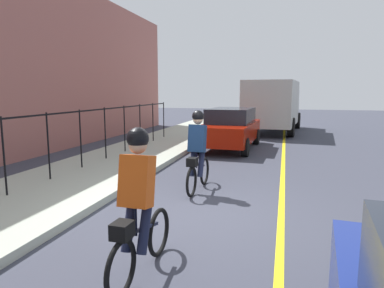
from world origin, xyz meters
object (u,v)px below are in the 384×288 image
parked_sedan_rear (230,128)px  box_truck_background (274,104)px  cyclist_lead (197,152)px  cyclist_follow (138,205)px

parked_sedan_rear → box_truck_background: box_truck_background is taller
cyclist_lead → box_truck_background: box_truck_background is taller
cyclist_follow → box_truck_background: size_ratio=0.26×
cyclist_follow → parked_sedan_rear: size_ratio=0.41×
cyclist_follow → box_truck_background: bearing=-1.1°
cyclist_lead → cyclist_follow: 3.76m
box_truck_background → cyclist_follow: bearing=-178.0°
cyclist_follow → parked_sedan_rear: cyclist_follow is taller
parked_sedan_rear → cyclist_lead: bearing=4.7°
cyclist_lead → box_truck_background: (12.37, -1.24, 0.64)m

